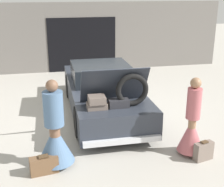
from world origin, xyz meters
The scene contains 7 objects.
ground_plane centered at (0.00, 0.00, 0.00)m, with size 40.00×40.00×0.00m, color #ADA89E.
garage_wall_back centered at (0.00, 4.79, 1.39)m, with size 12.00×0.14×2.80m.
car centered at (0.00, 0.00, 0.60)m, with size 1.82×4.78×1.69m.
person_left centered at (-1.39, -2.56, 0.62)m, with size 0.72×0.72×1.76m.
person_right centered at (1.39, -2.70, 0.60)m, with size 0.55×0.55×1.67m.
suitcase_beside_left_person centered at (-1.63, -2.82, 0.17)m, with size 0.55×0.29×0.37m.
suitcase_beside_right_person centered at (1.54, -2.99, 0.19)m, with size 0.43×0.25×0.42m.
Camera 1 is at (-1.43, -8.09, 3.34)m, focal length 50.00 mm.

